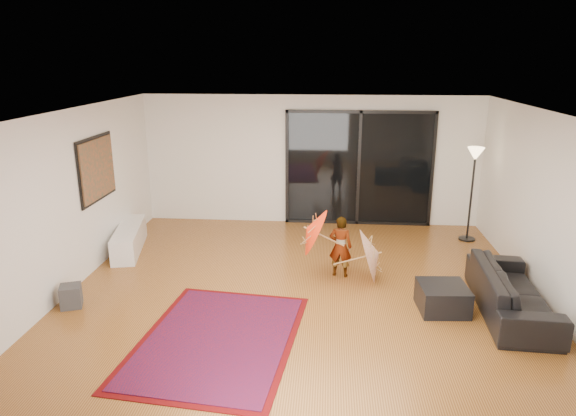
# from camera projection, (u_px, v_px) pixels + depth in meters

# --- Properties ---
(floor) EXTENTS (7.00, 7.00, 0.00)m
(floor) POSITION_uv_depth(u_px,v_px,m) (301.00, 293.00, 7.76)
(floor) COLOR #9E642B
(floor) RESTS_ON ground
(ceiling) EXTENTS (7.00, 7.00, 0.00)m
(ceiling) POSITION_uv_depth(u_px,v_px,m) (303.00, 113.00, 7.00)
(ceiling) COLOR white
(ceiling) RESTS_ON wall_back
(wall_back) EXTENTS (7.00, 0.00, 7.00)m
(wall_back) POSITION_uv_depth(u_px,v_px,m) (311.00, 160.00, 10.73)
(wall_back) COLOR silver
(wall_back) RESTS_ON floor
(wall_front) EXTENTS (7.00, 0.00, 7.00)m
(wall_front) POSITION_uv_depth(u_px,v_px,m) (277.00, 333.00, 4.04)
(wall_front) COLOR silver
(wall_front) RESTS_ON floor
(wall_left) EXTENTS (0.00, 7.00, 7.00)m
(wall_left) POSITION_uv_depth(u_px,v_px,m) (68.00, 202.00, 7.65)
(wall_left) COLOR silver
(wall_left) RESTS_ON floor
(wall_right) EXTENTS (0.00, 7.00, 7.00)m
(wall_right) POSITION_uv_depth(u_px,v_px,m) (553.00, 213.00, 7.11)
(wall_right) COLOR silver
(wall_right) RESTS_ON floor
(sliding_door) EXTENTS (3.06, 0.07, 2.40)m
(sliding_door) POSITION_uv_depth(u_px,v_px,m) (359.00, 169.00, 10.66)
(sliding_door) COLOR black
(sliding_door) RESTS_ON wall_back
(painting) EXTENTS (0.04, 1.28, 1.08)m
(painting) POSITION_uv_depth(u_px,v_px,m) (97.00, 169.00, 8.52)
(painting) COLOR black
(painting) RESTS_ON wall_left
(media_console) EXTENTS (0.74, 1.66, 0.45)m
(media_console) POSITION_uv_depth(u_px,v_px,m) (129.00, 239.00, 9.41)
(media_console) COLOR white
(media_console) RESTS_ON floor
(speaker) EXTENTS (0.37, 0.37, 0.32)m
(speaker) POSITION_uv_depth(u_px,v_px,m) (71.00, 296.00, 7.30)
(speaker) COLOR #424244
(speaker) RESTS_ON floor
(persian_rug) EXTENTS (2.19, 2.85, 0.02)m
(persian_rug) POSITION_uv_depth(u_px,v_px,m) (218.00, 339.00, 6.48)
(persian_rug) COLOR #4E0608
(persian_rug) RESTS_ON floor
(sofa) EXTENTS (0.96, 2.18, 0.62)m
(sofa) POSITION_uv_depth(u_px,v_px,m) (512.00, 291.00, 7.12)
(sofa) COLOR black
(sofa) RESTS_ON floor
(ottoman) EXTENTS (0.69, 0.69, 0.37)m
(ottoman) POSITION_uv_depth(u_px,v_px,m) (443.00, 298.00, 7.20)
(ottoman) COLOR black
(ottoman) RESTS_ON floor
(floor_lamp) EXTENTS (0.31, 0.31, 1.82)m
(floor_lamp) POSITION_uv_depth(u_px,v_px,m) (474.00, 168.00, 9.62)
(floor_lamp) COLOR black
(floor_lamp) RESTS_ON floor
(child) EXTENTS (0.41, 0.30, 1.01)m
(child) POSITION_uv_depth(u_px,v_px,m) (340.00, 247.00, 8.25)
(child) COLOR #999999
(child) RESTS_ON floor
(parasol_orange) EXTENTS (0.49, 0.79, 0.85)m
(parasol_orange) POSITION_uv_depth(u_px,v_px,m) (306.00, 233.00, 8.17)
(parasol_orange) COLOR #FF330D
(parasol_orange) RESTS_ON child
(parasol_white) EXTENTS (0.53, 0.87, 0.91)m
(parasol_white) POSITION_uv_depth(u_px,v_px,m) (379.00, 251.00, 8.06)
(parasol_white) COLOR silver
(parasol_white) RESTS_ON floor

